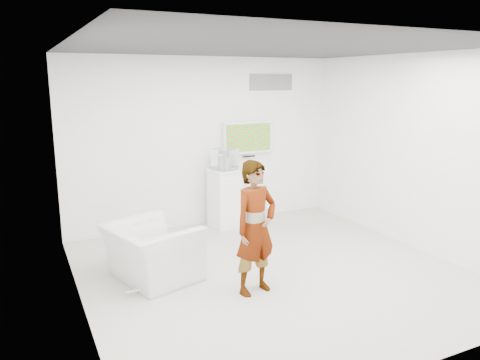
{
  "coord_description": "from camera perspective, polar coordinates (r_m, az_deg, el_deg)",
  "views": [
    {
      "loc": [
        -3.04,
        -5.26,
        2.62
      ],
      "look_at": [
        -0.21,
        0.6,
        1.2
      ],
      "focal_mm": 35.0,
      "sensor_mm": 36.0,
      "label": 1
    }
  ],
  "objects": [
    {
      "name": "room",
      "position": [
        6.18,
        4.15,
        1.79
      ],
      "size": [
        5.01,
        5.01,
        3.0
      ],
      "color": "#B6B3A7",
      "rests_on": "ground"
    },
    {
      "name": "tv",
      "position": [
        8.7,
        0.96,
        5.22
      ],
      "size": [
        1.0,
        0.08,
        0.6
      ],
      "primitive_type": "cube",
      "color": "silver",
      "rests_on": "room"
    },
    {
      "name": "logo_decal",
      "position": [
        8.9,
        3.81,
        11.81
      ],
      "size": [
        0.9,
        0.02,
        0.3
      ],
      "primitive_type": "cube",
      "color": "slate",
      "rests_on": "room"
    },
    {
      "name": "person",
      "position": [
        5.74,
        1.92,
        -5.84
      ],
      "size": [
        0.68,
        0.53,
        1.67
      ],
      "primitive_type": "imported",
      "rotation": [
        0.0,
        0.0,
        0.23
      ],
      "color": "silver",
      "rests_on": "room"
    },
    {
      "name": "armchair",
      "position": [
        6.37,
        -10.71,
        -8.61
      ],
      "size": [
        1.28,
        1.38,
        0.75
      ],
      "primitive_type": "imported",
      "rotation": [
        0.0,
        0.0,
        1.85
      ],
      "color": "silver",
      "rests_on": "room"
    },
    {
      "name": "pedestal",
      "position": [
        8.38,
        -1.91,
        -2.21
      ],
      "size": [
        0.57,
        0.57,
        1.05
      ],
      "primitive_type": "cube",
      "rotation": [
        0.0,
        0.0,
        0.13
      ],
      "color": "white",
      "rests_on": "room"
    },
    {
      "name": "floor_uplight",
      "position": [
        8.93,
        3.57,
        -3.98
      ],
      "size": [
        0.18,
        0.18,
        0.25
      ],
      "primitive_type": "cylinder",
      "rotation": [
        0.0,
        0.0,
        0.16
      ],
      "color": "silver",
      "rests_on": "room"
    },
    {
      "name": "vitrine",
      "position": [
        8.23,
        -1.95,
        2.56
      ],
      "size": [
        0.45,
        0.45,
        0.37
      ],
      "primitive_type": "cube",
      "rotation": [
        0.0,
        0.0,
        0.28
      ],
      "color": "white",
      "rests_on": "pedestal"
    },
    {
      "name": "console",
      "position": [
        8.24,
        -1.94,
        2.04
      ],
      "size": [
        0.07,
        0.16,
        0.21
      ],
      "primitive_type": "cube",
      "rotation": [
        0.0,
        0.0,
        -0.14
      ],
      "color": "white",
      "rests_on": "pedestal"
    },
    {
      "name": "wii_remote",
      "position": [
        5.84,
        2.86,
        1.24
      ],
      "size": [
        0.05,
        0.16,
        0.04
      ],
      "primitive_type": "cube",
      "rotation": [
        0.0,
        0.0,
        0.06
      ],
      "color": "white",
      "rests_on": "person"
    }
  ]
}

